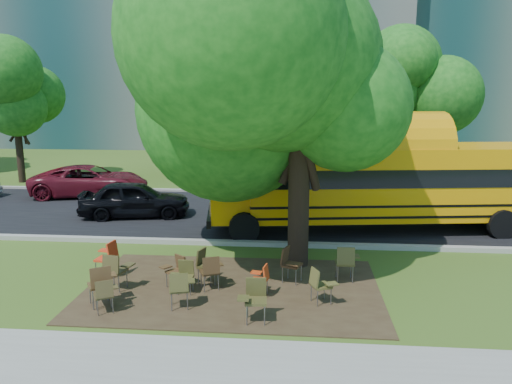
# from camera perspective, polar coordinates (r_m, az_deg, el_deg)

# --- Properties ---
(ground) EXTENTS (160.00, 160.00, 0.00)m
(ground) POSITION_cam_1_polar(r_m,az_deg,el_deg) (12.84, -6.88, -9.97)
(ground) COLOR #3A561B
(ground) RESTS_ON ground
(dirt_patch) EXTENTS (7.00, 4.50, 0.03)m
(dirt_patch) POSITION_cam_1_polar(r_m,az_deg,el_deg) (12.21, -2.69, -10.96)
(dirt_patch) COLOR #382819
(dirt_patch) RESTS_ON ground
(asphalt_road) EXTENTS (80.00, 8.00, 0.04)m
(asphalt_road) POSITION_cam_1_polar(r_m,az_deg,el_deg) (19.42, -2.65, -2.47)
(asphalt_road) COLOR black
(asphalt_road) RESTS_ON ground
(kerb_near) EXTENTS (80.00, 0.25, 0.14)m
(kerb_near) POSITION_cam_1_polar(r_m,az_deg,el_deg) (15.60, -4.62, -5.77)
(kerb_near) COLOR gray
(kerb_near) RESTS_ON ground
(kerb_far) EXTENTS (80.00, 0.25, 0.14)m
(kerb_far) POSITION_cam_1_polar(r_m,az_deg,el_deg) (23.39, -1.32, 0.03)
(kerb_far) COLOR gray
(kerb_far) RESTS_ON ground
(building_main) EXTENTS (38.00, 16.00, 22.00)m
(building_main) POSITION_cam_1_polar(r_m,az_deg,el_deg) (49.26, -7.78, 18.62)
(building_main) COLOR slate
(building_main) RESTS_ON ground
(bg_tree_0) EXTENTS (5.20, 5.20, 7.18)m
(bg_tree_0) POSITION_cam_1_polar(r_m,az_deg,el_deg) (28.66, -25.89, 10.06)
(bg_tree_0) COLOR black
(bg_tree_0) RESTS_ON ground
(bg_tree_2) EXTENTS (4.80, 4.80, 6.62)m
(bg_tree_2) POSITION_cam_1_polar(r_m,az_deg,el_deg) (28.71, -10.38, 10.27)
(bg_tree_2) COLOR black
(bg_tree_2) RESTS_ON ground
(bg_tree_3) EXTENTS (5.60, 5.60, 7.84)m
(bg_tree_3) POSITION_cam_1_polar(r_m,az_deg,el_deg) (26.27, 17.38, 11.65)
(bg_tree_3) COLOR black
(bg_tree_3) RESTS_ON ground
(main_tree) EXTENTS (7.20, 7.20, 8.79)m
(main_tree) POSITION_cam_1_polar(r_m,az_deg,el_deg) (13.02, 5.15, 13.64)
(main_tree) COLOR black
(main_tree) RESTS_ON ground
(school_bus) EXTENTS (12.07, 4.16, 2.90)m
(school_bus) POSITION_cam_1_polar(r_m,az_deg,el_deg) (17.52, 16.41, 1.10)
(school_bus) COLOR orange
(school_bus) RESTS_ON ground
(chair_0) EXTENTS (0.64, 0.80, 0.96)m
(chair_0) POSITION_cam_1_polar(r_m,az_deg,el_deg) (11.55, -17.27, -9.72)
(chair_0) COLOR #50361C
(chair_0) RESTS_ON ground
(chair_1) EXTENTS (0.68, 0.54, 0.92)m
(chair_1) POSITION_cam_1_polar(r_m,az_deg,el_deg) (12.35, -15.79, -8.37)
(chair_1) COLOR #423A1C
(chair_1) RESTS_ON ground
(chair_2) EXTENTS (0.53, 0.64, 0.78)m
(chair_2) POSITION_cam_1_polar(r_m,az_deg,el_deg) (11.23, -16.86, -10.93)
(chair_2) COLOR #483D1F
(chair_2) RESTS_ON ground
(chair_3) EXTENTS (0.51, 0.47, 0.79)m
(chair_3) POSITION_cam_1_polar(r_m,az_deg,el_deg) (11.92, -8.21, -9.20)
(chair_3) COLOR #4A4620
(chair_3) RESTS_ON ground
(chair_4) EXTENTS (0.59, 0.62, 0.87)m
(chair_4) POSITION_cam_1_polar(r_m,az_deg,el_deg) (11.07, -8.65, -10.59)
(chair_4) COLOR #48441F
(chair_4) RESTS_ON ground
(chair_5) EXTENTS (0.60, 0.57, 0.91)m
(chair_5) POSITION_cam_1_polar(r_m,az_deg,el_deg) (10.40, -0.16, -11.77)
(chair_5) COLOR #43401D
(chair_5) RESTS_ON ground
(chair_6) EXTENTS (0.46, 0.57, 0.78)m
(chair_6) POSITION_cam_1_polar(r_m,az_deg,el_deg) (11.60, 0.63, -9.70)
(chair_6) COLOR #C83D15
(chair_6) RESTS_ON ground
(chair_7) EXTENTS (0.66, 0.57, 0.84)m
(chair_7) POSITION_cam_1_polar(r_m,az_deg,el_deg) (11.27, 7.30, -10.25)
(chair_7) COLOR brown
(chair_7) RESTS_ON ground
(chair_8) EXTENTS (0.56, 0.68, 0.95)m
(chair_8) POSITION_cam_1_polar(r_m,az_deg,el_deg) (13.30, -16.53, -6.91)
(chair_8) COLOR red
(chair_8) RESTS_ON ground
(chair_9) EXTENTS (0.69, 0.54, 0.80)m
(chair_9) POSITION_cam_1_polar(r_m,az_deg,el_deg) (12.28, -9.07, -8.57)
(chair_9) COLOR #4C321B
(chair_9) RESTS_ON ground
(chair_10) EXTENTS (0.54, 0.69, 0.88)m
(chair_10) POSITION_cam_1_polar(r_m,az_deg,el_deg) (12.40, -5.82, -8.04)
(chair_10) COLOR #433D1D
(chair_10) RESTS_ON ground
(chair_11) EXTENTS (0.59, 0.69, 0.87)m
(chair_11) POSITION_cam_1_polar(r_m,az_deg,el_deg) (11.98, -5.16, -8.76)
(chair_11) COLOR #422D17
(chair_11) RESTS_ON ground
(chair_12) EXTENTS (0.57, 0.73, 0.91)m
(chair_12) POSITION_cam_1_polar(r_m,az_deg,el_deg) (12.40, 3.86, -7.92)
(chair_12) COLOR #422A17
(chair_12) RESTS_ON ground
(chair_13) EXTENTS (0.61, 0.56, 0.94)m
(chair_13) POSITION_cam_1_polar(r_m,az_deg,el_deg) (12.62, 10.27, -7.64)
(chair_13) COLOR #4F4B22
(chair_13) RESTS_ON ground
(black_car) EXTENTS (4.30, 2.37, 1.38)m
(black_car) POSITION_cam_1_polar(r_m,az_deg,el_deg) (19.33, -13.68, -0.80)
(black_car) COLOR black
(black_car) RESTS_ON ground
(bg_car_red) EXTENTS (5.46, 3.25, 1.42)m
(bg_car_red) POSITION_cam_1_polar(r_m,az_deg,el_deg) (23.81, -18.43, 1.22)
(bg_car_red) COLOR #570E1A
(bg_car_red) RESTS_ON ground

